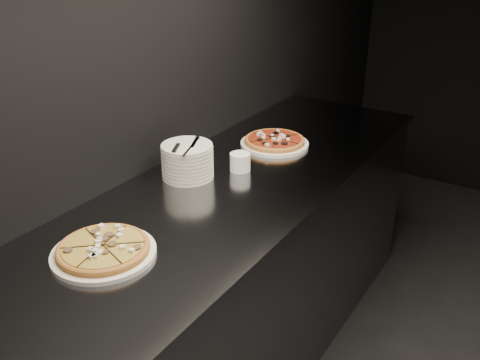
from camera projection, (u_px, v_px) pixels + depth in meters
The scene contains 7 objects.
wall_left at pixel (155, 51), 2.12m from camera, with size 0.02×5.00×2.80m, color black.
counter at pixel (234, 277), 2.34m from camera, with size 0.74×2.44×0.92m.
pizza_mushroom at pixel (103, 250), 1.66m from camera, with size 0.37×0.37×0.04m.
pizza_tomato at pixel (275, 141), 2.49m from camera, with size 0.32×0.32×0.04m.
plate_stack at pixel (187, 161), 2.16m from camera, with size 0.21×0.21×0.14m.
cutlery at pixel (186, 146), 2.11m from camera, with size 0.08×0.22×0.01m.
ramekin at pixel (240, 161), 2.23m from camera, with size 0.09×0.09×0.08m.
Camera 1 is at (-1.07, -1.61, 1.85)m, focal length 40.00 mm.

